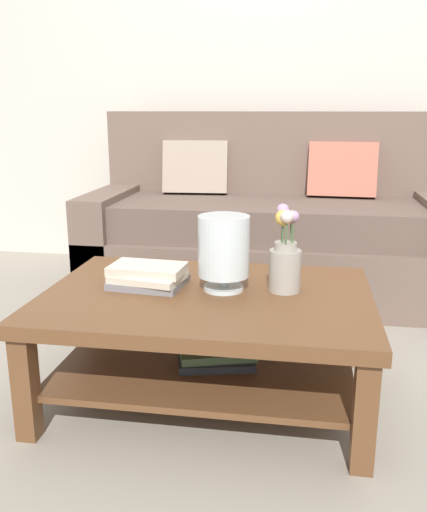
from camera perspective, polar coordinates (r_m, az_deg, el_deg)
ground_plane at (r=2.51m, az=2.89°, el=-10.43°), size 10.00×10.00×0.00m
back_wall at (r=3.92m, az=6.05°, el=18.91°), size 6.40×0.12×2.70m
couch at (r=3.34m, az=5.72°, el=2.61°), size 2.11×0.90×1.06m
coffee_table at (r=2.07m, az=-0.64°, el=-6.77°), size 1.20×0.85×0.42m
book_stack_main at (r=2.11m, az=-6.79°, el=-2.07°), size 0.29×0.25×0.08m
glass_hurricane_vase at (r=2.02m, az=1.06°, el=0.81°), size 0.19×0.19×0.28m
flower_pitcher at (r=2.04m, az=7.43°, el=-0.20°), size 0.12×0.12×0.32m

